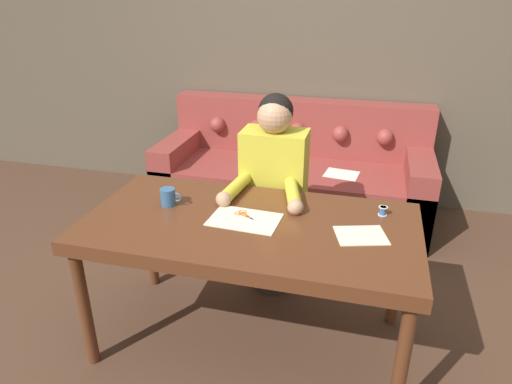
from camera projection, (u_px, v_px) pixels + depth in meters
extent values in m
plane|color=#4C3323|center=(241.00, 342.00, 2.46)|extent=(16.00, 16.00, 0.00)
cube|color=brown|center=(310.00, 46.00, 3.72)|extent=(8.00, 0.06, 2.60)
cube|color=#562D19|center=(250.00, 228.00, 2.19)|extent=(1.59, 0.81, 0.07)
cylinder|color=#562D19|center=(85.00, 309.00, 2.20)|extent=(0.06, 0.06, 0.66)
cylinder|color=#562D19|center=(401.00, 368.00, 1.86)|extent=(0.06, 0.06, 0.66)
cylinder|color=#562D19|center=(150.00, 238.00, 2.81)|extent=(0.06, 0.06, 0.66)
cylinder|color=#562D19|center=(398.00, 273.00, 2.47)|extent=(0.06, 0.06, 0.66)
cube|color=brown|center=(292.00, 190.00, 3.75)|extent=(2.13, 0.86, 0.44)
cube|color=brown|center=(300.00, 126.00, 3.84)|extent=(2.13, 0.22, 0.45)
cube|color=brown|center=(182.00, 170.00, 3.94)|extent=(0.20, 0.86, 0.60)
cube|color=brown|center=(416.00, 193.00, 3.49)|extent=(0.20, 0.86, 0.60)
sphere|color=brown|center=(218.00, 125.00, 3.89)|extent=(0.13, 0.13, 0.13)
sphere|color=brown|center=(257.00, 128.00, 3.81)|extent=(0.13, 0.13, 0.13)
sphere|color=brown|center=(298.00, 131.00, 3.73)|extent=(0.13, 0.13, 0.13)
sphere|color=brown|center=(340.00, 134.00, 3.65)|extent=(0.13, 0.13, 0.13)
sphere|color=brown|center=(385.00, 137.00, 3.57)|extent=(0.13, 0.13, 0.13)
cube|color=white|center=(342.00, 174.00, 3.47)|extent=(0.27, 0.23, 0.00)
cylinder|color=#33281E|center=(273.00, 253.00, 2.86)|extent=(0.28, 0.28, 0.45)
cube|color=gold|center=(274.00, 178.00, 2.65)|extent=(0.37, 0.22, 0.57)
sphere|color=tan|center=(275.00, 117.00, 2.48)|extent=(0.19, 0.19, 0.19)
sphere|color=black|center=(276.00, 111.00, 2.49)|extent=(0.19, 0.19, 0.19)
cylinder|color=gold|center=(235.00, 188.00, 2.44)|extent=(0.10, 0.31, 0.07)
sphere|color=tan|center=(224.00, 199.00, 2.31)|extent=(0.08, 0.08, 0.08)
cylinder|color=gold|center=(293.00, 194.00, 2.37)|extent=(0.15, 0.31, 0.07)
sphere|color=tan|center=(295.00, 207.00, 2.23)|extent=(0.08, 0.08, 0.08)
cube|color=beige|center=(245.00, 220.00, 2.19)|extent=(0.34, 0.24, 0.00)
cube|color=beige|center=(361.00, 235.00, 2.05)|extent=(0.26, 0.23, 0.00)
cube|color=silver|center=(259.00, 222.00, 2.17)|extent=(0.11, 0.06, 0.00)
cube|color=#D1511E|center=(244.00, 216.00, 2.22)|extent=(0.07, 0.04, 0.00)
torus|color=#D1511E|center=(239.00, 214.00, 2.24)|extent=(0.04, 0.04, 0.01)
cube|color=silver|center=(255.00, 223.00, 2.15)|extent=(0.09, 0.09, 0.00)
cube|color=#D1511E|center=(246.00, 215.00, 2.23)|extent=(0.06, 0.06, 0.00)
torus|color=#D1511E|center=(243.00, 212.00, 2.26)|extent=(0.04, 0.04, 0.01)
cylinder|color=silver|center=(250.00, 218.00, 2.20)|extent=(0.01, 0.01, 0.01)
cylinder|color=#335B84|center=(168.00, 197.00, 2.32)|extent=(0.08, 0.08, 0.09)
torus|color=#335B84|center=(177.00, 197.00, 2.30)|extent=(0.05, 0.01, 0.05)
cylinder|color=#3366B2|center=(383.00, 211.00, 2.22)|extent=(0.03, 0.03, 0.04)
cylinder|color=beige|center=(383.00, 207.00, 2.21)|extent=(0.04, 0.04, 0.00)
cylinder|color=beige|center=(382.00, 215.00, 2.23)|extent=(0.04, 0.04, 0.00)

